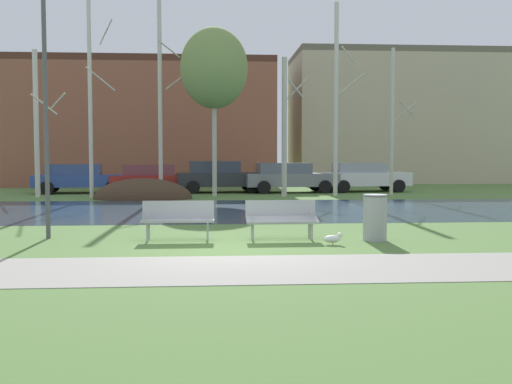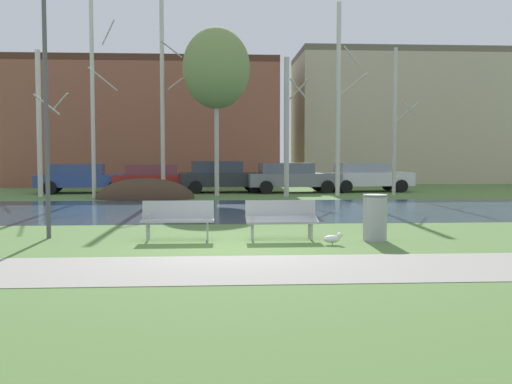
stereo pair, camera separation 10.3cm
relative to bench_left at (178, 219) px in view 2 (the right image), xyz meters
The scene contains 23 objects.
ground_plane 8.80m from the bench_left, 82.44° to the left, with size 120.00×120.00×0.00m, color #517538.
paved_path_strip 3.67m from the bench_left, 71.46° to the right, with size 60.00×2.52×0.01m, color gray.
river_band 7.30m from the bench_left, 80.87° to the left, with size 80.00×8.47×0.01m, color #2D475B.
soil_mound 12.74m from the bench_left, 100.16° to the left, with size 4.22×2.67×1.78m, color #423021.
bench_left is the anchor object (origin of this frame).
bench_right 2.31m from the bench_left, ahead, with size 1.60×0.57×0.87m.
trash_bin 4.37m from the bench_left, ahead, with size 0.55×0.55×1.03m.
seagull 3.45m from the bench_left, 15.02° to the right, with size 0.44×0.16×0.26m.
streetlamp 4.63m from the bench_left, behind, with size 0.32×0.32×6.08m.
birch_far_left 15.80m from the bench_left, 116.77° to the left, with size 1.47×2.31×6.50m.
birch_left 14.51m from the bench_left, 108.92° to the left, with size 1.20×2.10×9.06m.
birch_center_left 14.60m from the bench_left, 96.50° to the left, with size 1.07×1.89×9.19m.
birch_center 15.10m from the bench_left, 86.68° to the left, with size 3.06×3.06×7.64m.
birch_center_right 14.26m from the bench_left, 73.50° to the left, with size 1.21×1.93×6.22m.
birch_right 15.81m from the bench_left, 65.26° to the left, with size 1.43×2.29×8.79m.
birch_far_right 17.24m from the bench_left, 57.35° to the left, with size 1.22×2.06×6.85m.
parked_van_nearest_blue 17.53m from the bench_left, 109.28° to the left, with size 4.71×2.27×1.42m.
parked_sedan_second_red 16.87m from the bench_left, 97.45° to the left, with size 4.61×2.24×1.39m.
parked_hatch_third_dark 16.64m from the bench_left, 86.33° to the left, with size 4.54×2.26×1.56m.
parked_wagon_fourth_grey 16.94m from the bench_left, 74.52° to the left, with size 4.75×2.36×1.48m.
parked_suv_fifth_white 18.79m from the bench_left, 63.36° to the left, with size 4.51×2.35×1.47m.
building_brick_low 26.14m from the bench_left, 98.82° to the left, with size 16.96×7.78×7.69m.
building_beige_block 31.24m from the bench_left, 62.13° to the left, with size 16.44×7.14×8.76m.
Camera 2 is at (-0.24, -12.02, 1.91)m, focal length 41.98 mm.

